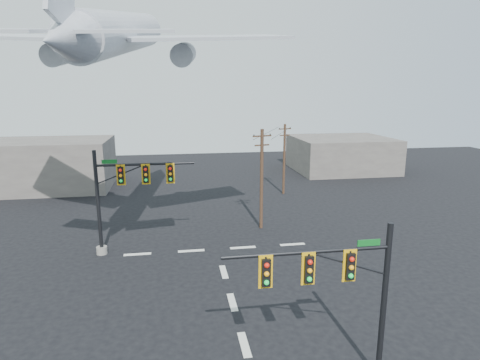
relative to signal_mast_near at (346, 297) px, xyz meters
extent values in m
plane|color=black|center=(-3.55, 3.16, -3.93)|extent=(120.00, 120.00, 0.00)
cube|color=silver|center=(-3.55, 3.16, -3.92)|extent=(0.40, 2.00, 0.01)
cube|color=silver|center=(-3.55, 7.16, -3.92)|extent=(0.40, 2.00, 0.01)
cube|color=silver|center=(-3.55, 11.16, -3.92)|extent=(0.40, 2.00, 0.01)
cube|color=silver|center=(-9.55, 15.16, -3.92)|extent=(2.00, 0.40, 0.01)
cube|color=silver|center=(-5.55, 15.16, -3.92)|extent=(2.00, 0.40, 0.01)
cube|color=silver|center=(-1.55, 15.16, -3.92)|extent=(2.00, 0.40, 0.01)
cube|color=silver|center=(2.45, 15.16, -3.92)|extent=(2.00, 0.40, 0.01)
cylinder|color=black|center=(1.70, 0.06, -0.47)|extent=(0.24, 0.24, 6.92)
cylinder|color=black|center=(-1.65, 0.06, 2.01)|extent=(6.69, 0.16, 0.16)
cylinder|color=black|center=(0.02, 0.06, 1.41)|extent=(3.55, 0.08, 0.08)
cube|color=black|center=(0.02, -0.09, 1.38)|extent=(0.34, 0.30, 1.09)
cube|color=#E8A60D|center=(0.02, -0.07, 1.38)|extent=(0.54, 0.04, 1.34)
sphere|color=red|center=(0.02, -0.25, 1.73)|extent=(0.20, 0.20, 0.20)
sphere|color=#FE990D|center=(0.02, -0.25, 1.38)|extent=(0.20, 0.20, 0.20)
sphere|color=#0DD143|center=(0.02, -0.25, 1.04)|extent=(0.20, 0.20, 0.20)
cube|color=black|center=(-1.65, -0.09, 1.38)|extent=(0.34, 0.30, 1.09)
cube|color=#E8A60D|center=(-1.65, -0.07, 1.38)|extent=(0.54, 0.04, 1.34)
sphere|color=red|center=(-1.65, -0.25, 1.73)|extent=(0.20, 0.20, 0.20)
sphere|color=#FE990D|center=(-1.65, -0.25, 1.38)|extent=(0.20, 0.20, 0.20)
sphere|color=#0DD143|center=(-1.65, -0.25, 1.04)|extent=(0.20, 0.20, 0.20)
cube|color=black|center=(-3.32, -0.09, 1.38)|extent=(0.34, 0.30, 1.09)
cube|color=#E8A60D|center=(-3.32, -0.07, 1.38)|extent=(0.54, 0.04, 1.34)
sphere|color=red|center=(-3.32, -0.25, 1.73)|extent=(0.20, 0.20, 0.20)
sphere|color=#FE990D|center=(-3.32, -0.25, 1.38)|extent=(0.20, 0.20, 0.20)
sphere|color=#0DD143|center=(-3.32, -0.25, 1.04)|extent=(0.20, 0.20, 0.20)
cube|color=#0D5E1D|center=(0.81, 0.00, 2.25)|extent=(0.94, 0.04, 0.26)
cylinder|color=gray|center=(-12.17, 15.71, -3.65)|extent=(0.78, 0.78, 0.56)
cylinder|color=black|center=(-12.17, 15.71, -0.01)|extent=(0.27, 0.27, 7.84)
cylinder|color=black|center=(-8.66, 15.71, 2.79)|extent=(7.03, 0.18, 0.18)
cylinder|color=black|center=(-10.41, 15.71, 2.11)|extent=(3.76, 0.09, 0.09)
cube|color=black|center=(-10.41, 15.54, 2.08)|extent=(0.38, 0.34, 1.23)
cube|color=#E8A60D|center=(-10.41, 15.56, 2.08)|extent=(0.62, 0.04, 1.51)
sphere|color=red|center=(-10.41, 15.35, 2.47)|extent=(0.22, 0.22, 0.22)
sphere|color=#FE990D|center=(-10.41, 15.35, 2.08)|extent=(0.22, 0.22, 0.22)
sphere|color=#0DD143|center=(-10.41, 15.35, 1.69)|extent=(0.22, 0.22, 0.22)
cube|color=black|center=(-8.66, 15.54, 2.08)|extent=(0.38, 0.34, 1.23)
cube|color=#E8A60D|center=(-8.66, 15.56, 2.08)|extent=(0.62, 0.04, 1.51)
sphere|color=red|center=(-8.66, 15.35, 2.47)|extent=(0.22, 0.22, 0.22)
sphere|color=#FE990D|center=(-8.66, 15.35, 2.08)|extent=(0.22, 0.22, 0.22)
sphere|color=#0DD143|center=(-8.66, 15.35, 1.69)|extent=(0.22, 0.22, 0.22)
cube|color=black|center=(-6.90, 15.54, 2.08)|extent=(0.38, 0.34, 1.23)
cube|color=#E8A60D|center=(-6.90, 15.56, 2.08)|extent=(0.62, 0.04, 1.51)
sphere|color=red|center=(-6.90, 15.35, 2.47)|extent=(0.22, 0.22, 0.22)
sphere|color=#FE990D|center=(-6.90, 15.35, 2.08)|extent=(0.22, 0.22, 0.22)
sphere|color=#0DD143|center=(-6.90, 15.35, 1.69)|extent=(0.22, 0.22, 0.22)
cube|color=#0D5E1D|center=(-11.16, 15.64, 3.07)|extent=(1.06, 0.04, 0.29)
cylinder|color=#4D3121|center=(0.82, 19.44, 0.45)|extent=(0.29, 0.29, 8.77)
cube|color=#4D3121|center=(0.82, 19.44, 4.25)|extent=(1.72, 0.58, 0.12)
cube|color=#4D3121|center=(0.82, 19.44, 3.47)|extent=(1.35, 0.48, 0.12)
cylinder|color=black|center=(0.07, 19.23, 4.35)|extent=(0.10, 0.10, 0.12)
cylinder|color=black|center=(0.82, 19.44, 4.35)|extent=(0.10, 0.10, 0.12)
cylinder|color=black|center=(1.58, 19.65, 4.35)|extent=(0.10, 0.10, 0.12)
cylinder|color=#4D3121|center=(6.00, 30.77, 0.17)|extent=(0.28, 0.28, 8.20)
cube|color=#4D3121|center=(6.00, 30.77, 3.72)|extent=(1.60, 0.65, 0.11)
cube|color=#4D3121|center=(6.00, 30.77, 2.98)|extent=(1.25, 0.53, 0.11)
cylinder|color=black|center=(5.31, 30.53, 3.81)|extent=(0.09, 0.09, 0.11)
cylinder|color=black|center=(6.00, 30.77, 3.81)|extent=(0.09, 0.09, 0.11)
cylinder|color=black|center=(6.70, 31.01, 3.81)|extent=(0.09, 0.09, 0.11)
cylinder|color=black|center=(2.66, 25.10, 3.94)|extent=(5.25, 11.34, 0.03)
cylinder|color=black|center=(4.17, 25.10, 3.94)|extent=(5.16, 11.34, 0.03)
cylinder|color=silver|center=(-9.92, 16.69, 11.94)|extent=(5.17, 17.83, 5.44)
cone|color=silver|center=(-8.46, 27.09, 13.60)|extent=(3.32, 4.59, 3.33)
cone|color=silver|center=(-11.37, 6.28, 10.28)|extent=(3.04, 4.51, 3.06)
cube|color=silver|center=(-16.19, 16.40, 11.50)|extent=(11.52, 9.35, 0.82)
cube|color=silver|center=(-3.97, 14.69, 11.50)|extent=(11.86, 6.99, 0.82)
cylinder|color=silver|center=(-14.23, 17.02, 10.50)|extent=(1.95, 3.16, 1.96)
cylinder|color=silver|center=(-5.68, 15.83, 10.50)|extent=(1.95, 3.16, 1.96)
cube|color=silver|center=(-14.05, 7.09, 10.70)|extent=(4.72, 3.43, 0.45)
cube|color=silver|center=(-8.58, 6.32, 10.70)|extent=(4.52, 2.42, 0.45)
cube|color=slate|center=(-23.55, 38.16, -0.93)|extent=(18.00, 10.00, 6.00)
cube|color=slate|center=(18.45, 43.16, -1.43)|extent=(14.00, 12.00, 5.00)
camera|label=1|loc=(-6.55, -13.66, 8.07)|focal=30.00mm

